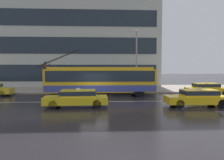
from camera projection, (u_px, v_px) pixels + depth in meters
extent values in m
plane|color=#252226|center=(94.00, 100.00, 19.86)|extent=(160.00, 160.00, 0.00)
cube|color=gray|center=(96.00, 89.00, 29.29)|extent=(80.00, 10.00, 0.14)
cube|color=beige|center=(174.00, 97.00, 21.52)|extent=(0.44, 4.40, 0.01)
cube|color=beige|center=(183.00, 97.00, 21.57)|extent=(0.44, 4.40, 0.01)
cube|color=beige|center=(192.00, 97.00, 21.62)|extent=(0.44, 4.40, 0.01)
cube|color=beige|center=(201.00, 97.00, 21.67)|extent=(0.44, 4.40, 0.01)
cube|color=silver|center=(94.00, 102.00, 18.67)|extent=(72.00, 0.14, 0.01)
cube|color=gold|center=(101.00, 80.00, 22.66)|extent=(11.21, 2.56, 2.34)
cube|color=gold|center=(101.00, 68.00, 22.59)|extent=(10.53, 2.31, 0.20)
cube|color=#1E2833|center=(101.00, 76.00, 22.63)|extent=(10.76, 2.59, 1.07)
cube|color=#3F4A9F|center=(101.00, 88.00, 22.70)|extent=(11.10, 2.59, 0.65)
cube|color=#1E2833|center=(154.00, 76.00, 22.91)|extent=(0.13, 2.21, 1.17)
cube|color=black|center=(152.00, 70.00, 22.87)|extent=(0.17, 1.91, 0.28)
cylinder|color=black|center=(58.00, 59.00, 22.66)|extent=(4.31, 0.08, 1.82)
cylinder|color=black|center=(57.00, 58.00, 21.96)|extent=(4.31, 0.08, 1.82)
cylinder|color=black|center=(135.00, 89.00, 24.01)|extent=(1.04, 0.31, 1.04)
cylinder|color=black|center=(139.00, 92.00, 21.81)|extent=(1.04, 0.31, 1.04)
cylinder|color=black|center=(68.00, 90.00, 23.64)|extent=(1.04, 0.31, 1.04)
cylinder|color=black|center=(64.00, 92.00, 21.44)|extent=(1.04, 0.31, 1.04)
cube|color=#E5B310|center=(207.00, 90.00, 23.08)|extent=(4.44, 1.72, 0.55)
cube|color=yellow|center=(206.00, 85.00, 23.04)|extent=(2.40, 1.48, 0.48)
cube|color=#1E2833|center=(206.00, 85.00, 23.04)|extent=(2.44, 1.50, 0.31)
cube|color=silver|center=(206.00, 83.00, 23.02)|extent=(0.28, 0.16, 0.12)
cylinder|color=black|center=(217.00, 91.00, 23.93)|extent=(0.62, 0.20, 0.62)
cylinder|color=black|center=(191.00, 91.00, 23.77)|extent=(0.62, 0.20, 0.62)
cylinder|color=black|center=(197.00, 93.00, 22.25)|extent=(0.62, 0.20, 0.62)
cylinder|color=black|center=(7.00, 92.00, 23.37)|extent=(0.63, 0.22, 0.62)
cylinder|color=black|center=(2.00, 94.00, 21.85)|extent=(0.63, 0.22, 0.62)
cube|color=yellow|center=(196.00, 100.00, 16.45)|extent=(4.65, 1.79, 0.55)
cube|color=yellow|center=(199.00, 93.00, 16.42)|extent=(2.52, 1.52, 0.48)
cube|color=#1E2833|center=(199.00, 92.00, 16.42)|extent=(2.56, 1.54, 0.31)
cube|color=silver|center=(199.00, 89.00, 16.41)|extent=(0.28, 0.16, 0.12)
cylinder|color=black|center=(180.00, 104.00, 15.64)|extent=(0.62, 0.21, 0.62)
cylinder|color=black|center=(173.00, 101.00, 17.16)|extent=(0.62, 0.21, 0.62)
cylinder|color=black|center=(222.00, 104.00, 15.76)|extent=(0.62, 0.21, 0.62)
cylinder|color=black|center=(211.00, 100.00, 17.28)|extent=(0.62, 0.21, 0.62)
cube|color=yellow|center=(76.00, 100.00, 16.20)|extent=(4.71, 1.96, 0.55)
cube|color=yellow|center=(78.00, 93.00, 16.19)|extent=(2.57, 1.62, 0.48)
cube|color=#1E2833|center=(78.00, 93.00, 16.19)|extent=(2.62, 1.64, 0.31)
cube|color=silver|center=(78.00, 89.00, 16.17)|extent=(0.29, 0.17, 0.12)
cylinder|color=black|center=(53.00, 105.00, 15.28)|extent=(0.63, 0.23, 0.62)
cylinder|color=black|center=(56.00, 101.00, 16.84)|extent=(0.63, 0.23, 0.62)
cylinder|color=black|center=(97.00, 104.00, 15.58)|extent=(0.63, 0.23, 0.62)
cylinder|color=black|center=(96.00, 101.00, 17.14)|extent=(0.63, 0.23, 0.62)
cylinder|color=gray|center=(114.00, 81.00, 25.35)|extent=(0.08, 0.08, 2.39)
cylinder|color=gray|center=(81.00, 81.00, 25.13)|extent=(0.08, 0.08, 2.39)
cylinder|color=gray|center=(114.00, 80.00, 26.61)|extent=(0.08, 0.08, 2.39)
cylinder|color=gray|center=(82.00, 81.00, 26.39)|extent=(0.08, 0.08, 2.39)
cube|color=#99ADB2|center=(98.00, 80.00, 26.50)|extent=(3.67, 0.04, 1.91)
cube|color=#B2B2B7|center=(98.00, 70.00, 25.80)|extent=(4.17, 1.56, 0.08)
cube|color=brown|center=(98.00, 87.00, 26.23)|extent=(2.71, 0.36, 0.08)
cylinder|color=#222B46|center=(143.00, 88.00, 25.09)|extent=(0.14, 0.14, 0.90)
cylinder|color=#222B46|center=(144.00, 88.00, 24.96)|extent=(0.14, 0.14, 0.90)
cylinder|color=#4E584A|center=(143.00, 81.00, 24.98)|extent=(0.50, 0.50, 0.56)
sphere|color=tan|center=(143.00, 78.00, 24.96)|extent=(0.22, 0.22, 0.22)
cone|color=black|center=(144.00, 76.00, 24.85)|extent=(1.26, 1.26, 0.31)
cylinder|color=#333333|center=(144.00, 80.00, 24.88)|extent=(0.02, 0.02, 0.74)
cylinder|color=#1E3046|center=(127.00, 86.00, 27.51)|extent=(0.14, 0.14, 0.85)
cylinder|color=#1E3046|center=(127.00, 86.00, 27.36)|extent=(0.14, 0.14, 0.85)
cylinder|color=#57474F|center=(127.00, 80.00, 27.40)|extent=(0.47, 0.47, 0.61)
sphere|color=#DEAD7E|center=(127.00, 77.00, 27.37)|extent=(0.24, 0.24, 0.24)
cylinder|color=brown|center=(117.00, 87.00, 27.04)|extent=(0.14, 0.14, 0.82)
cylinder|color=brown|center=(116.00, 87.00, 26.94)|extent=(0.14, 0.14, 0.82)
cylinder|color=navy|center=(117.00, 81.00, 26.95)|extent=(0.50, 0.50, 0.57)
sphere|color=tan|center=(117.00, 78.00, 26.93)|extent=(0.23, 0.23, 0.23)
cylinder|color=navy|center=(94.00, 87.00, 25.95)|extent=(0.14, 0.14, 0.89)
cylinder|color=navy|center=(93.00, 87.00, 26.03)|extent=(0.14, 0.14, 0.89)
cylinder|color=#301C38|center=(93.00, 81.00, 25.95)|extent=(0.50, 0.50, 0.58)
sphere|color=tan|center=(93.00, 78.00, 25.93)|extent=(0.23, 0.23, 0.23)
cylinder|color=gray|center=(136.00, 62.00, 25.17)|extent=(0.16, 0.16, 6.86)
ellipsoid|color=silver|center=(137.00, 31.00, 24.96)|extent=(0.60, 0.32, 0.24)
cylinder|color=brown|center=(45.00, 76.00, 25.81)|extent=(0.30, 0.30, 3.46)
cylinder|color=brown|center=(44.00, 68.00, 25.36)|extent=(0.29, 0.91, 1.00)
cylinder|color=brown|center=(48.00, 66.00, 25.50)|extent=(0.78, 0.68, 0.59)
cylinder|color=brown|center=(47.00, 70.00, 25.42)|extent=(0.61, 0.88, 1.18)
cube|color=#B1B8AD|center=(76.00, 17.00, 37.98)|extent=(26.06, 14.80, 23.32)
cube|color=#1E2833|center=(71.00, 73.00, 31.12)|extent=(24.50, 0.06, 2.33)
cube|color=#1E2833|center=(71.00, 45.00, 30.89)|extent=(24.50, 0.06, 2.33)
cube|color=#1E2833|center=(71.00, 18.00, 30.67)|extent=(24.50, 0.06, 2.33)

